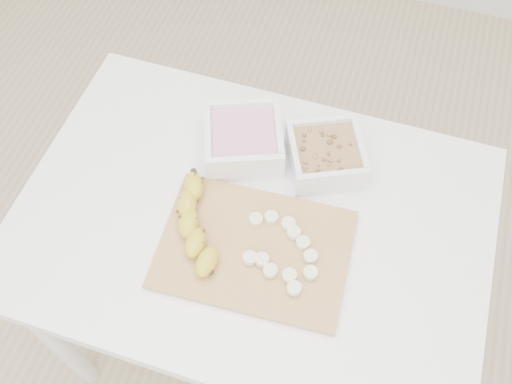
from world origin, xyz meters
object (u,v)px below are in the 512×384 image
(bowl_granola, at_px, (326,155))
(cutting_board, at_px, (255,249))
(table, at_px, (252,239))
(bowl_yogurt, at_px, (244,140))
(banana, at_px, (197,225))

(bowl_granola, bearing_deg, cutting_board, -108.30)
(table, distance_m, bowl_granola, 0.25)
(table, distance_m, bowl_yogurt, 0.22)
(bowl_yogurt, distance_m, banana, 0.23)
(table, bearing_deg, cutting_board, -67.40)
(table, relative_size, bowl_yogurt, 4.56)
(bowl_granola, relative_size, banana, 0.89)
(table, height_order, banana, banana)
(banana, bearing_deg, cutting_board, -18.68)
(cutting_board, height_order, banana, banana)
(cutting_board, relative_size, banana, 1.63)
(table, height_order, cutting_board, cutting_board)
(bowl_granola, xyz_separation_m, cutting_board, (-0.08, -0.25, -0.03))
(table, xyz_separation_m, cutting_board, (0.03, -0.07, 0.10))
(banana, bearing_deg, bowl_yogurt, 66.33)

